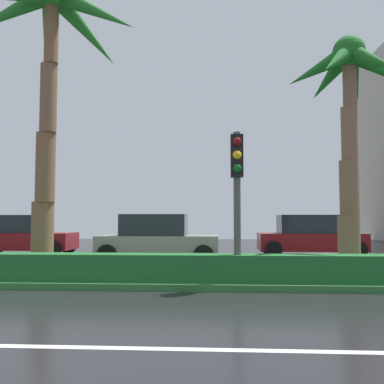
{
  "coord_description": "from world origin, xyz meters",
  "views": [
    {
      "loc": [
        4.72,
        -3.17,
        1.55
      ],
      "look_at": [
        3.84,
        11.51,
        2.48
      ],
      "focal_mm": 39.98,
      "sensor_mm": 36.0,
      "label": 1
    }
  ],
  "objects_px": {
    "traffic_signal_median_right": "(237,178)",
    "car_in_traffic_third": "(157,239)",
    "palm_tree_centre": "(348,94)",
    "car_in_traffic_second": "(23,236)",
    "car_in_traffic_fourth": "(309,236)",
    "palm_tree_centre_left": "(51,45)"
  },
  "relations": [
    {
      "from": "palm_tree_centre",
      "to": "palm_tree_centre_left",
      "type": "bearing_deg",
      "value": -173.04
    },
    {
      "from": "car_in_traffic_fourth",
      "to": "palm_tree_centre_left",
      "type": "bearing_deg",
      "value": -139.12
    },
    {
      "from": "car_in_traffic_second",
      "to": "car_in_traffic_third",
      "type": "xyz_separation_m",
      "value": [
        6.23,
        -2.69,
        0.0
      ]
    },
    {
      "from": "palm_tree_centre",
      "to": "car_in_traffic_third",
      "type": "xyz_separation_m",
      "value": [
        -5.84,
        3.42,
        -4.2
      ]
    },
    {
      "from": "palm_tree_centre",
      "to": "traffic_signal_median_right",
      "type": "bearing_deg",
      "value": -144.65
    },
    {
      "from": "palm_tree_centre_left",
      "to": "car_in_traffic_fourth",
      "type": "bearing_deg",
      "value": 40.88
    },
    {
      "from": "palm_tree_centre_left",
      "to": "traffic_signal_median_right",
      "type": "height_order",
      "value": "palm_tree_centre_left"
    },
    {
      "from": "car_in_traffic_fourth",
      "to": "traffic_signal_median_right",
      "type": "bearing_deg",
      "value": -111.74
    },
    {
      "from": "car_in_traffic_third",
      "to": "car_in_traffic_second",
      "type": "bearing_deg",
      "value": 156.62
    },
    {
      "from": "traffic_signal_median_right",
      "to": "palm_tree_centre",
      "type": "bearing_deg",
      "value": 35.35
    },
    {
      "from": "palm_tree_centre",
      "to": "car_in_traffic_third",
      "type": "height_order",
      "value": "palm_tree_centre"
    },
    {
      "from": "palm_tree_centre_left",
      "to": "car_in_traffic_third",
      "type": "height_order",
      "value": "palm_tree_centre_left"
    },
    {
      "from": "palm_tree_centre",
      "to": "car_in_traffic_second",
      "type": "bearing_deg",
      "value": 153.13
    },
    {
      "from": "palm_tree_centre_left",
      "to": "palm_tree_centre",
      "type": "height_order",
      "value": "palm_tree_centre_left"
    },
    {
      "from": "palm_tree_centre_left",
      "to": "car_in_traffic_third",
      "type": "bearing_deg",
      "value": 62.65
    },
    {
      "from": "palm_tree_centre",
      "to": "car_in_traffic_second",
      "type": "distance_m",
      "value": 14.17
    },
    {
      "from": "traffic_signal_median_right",
      "to": "car_in_traffic_third",
      "type": "bearing_deg",
      "value": 114.71
    },
    {
      "from": "car_in_traffic_second",
      "to": "car_in_traffic_fourth",
      "type": "xyz_separation_m",
      "value": [
        12.23,
        0.06,
        0.0
      ]
    },
    {
      "from": "traffic_signal_median_right",
      "to": "car_in_traffic_third",
      "type": "distance_m",
      "value": 6.49
    },
    {
      "from": "car_in_traffic_fourth",
      "to": "car_in_traffic_second",
      "type": "bearing_deg",
      "value": -179.72
    },
    {
      "from": "car_in_traffic_third",
      "to": "palm_tree_centre_left",
      "type": "bearing_deg",
      "value": -117.35
    },
    {
      "from": "palm_tree_centre",
      "to": "traffic_signal_median_right",
      "type": "distance_m",
      "value": 4.69
    }
  ]
}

